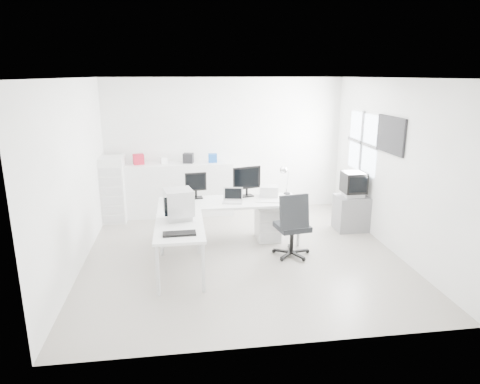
{
  "coord_description": "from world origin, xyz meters",
  "views": [
    {
      "loc": [
        -0.94,
        -6.45,
        2.85
      ],
      "look_at": [
        0.0,
        0.2,
        1.0
      ],
      "focal_mm": 32.0,
      "sensor_mm": 36.0,
      "label": 1
    }
  ],
  "objects": [
    {
      "name": "window",
      "position": [
        2.48,
        1.2,
        1.6
      ],
      "size": [
        0.02,
        1.2,
        1.1
      ],
      "primitive_type": null,
      "color": "white",
      "rests_on": "right_wall"
    },
    {
      "name": "drawer_pedestal",
      "position": [
        0.56,
        0.6,
        0.3
      ],
      "size": [
        0.4,
        0.5,
        0.6
      ],
      "primitive_type": "cube",
      "color": "silver",
      "rests_on": "floor"
    },
    {
      "name": "crt_monitor",
      "position": [
        -0.99,
        -0.3,
        1.0
      ],
      "size": [
        0.51,
        0.51,
        0.5
      ],
      "primitive_type": null,
      "rotation": [
        0.0,
        0.0,
        0.2
      ],
      "color": "#B7B7BA",
      "rests_on": "side_desk"
    },
    {
      "name": "lcd_monitor_large",
      "position": [
        0.21,
        0.8,
        1.02
      ],
      "size": [
        0.56,
        0.35,
        0.54
      ],
      "primitive_type": null,
      "rotation": [
        0.0,
        0.0,
        0.29
      ],
      "color": "black",
      "rests_on": "main_desk"
    },
    {
      "name": "crt_tv",
      "position": [
        2.22,
        0.85,
        0.88
      ],
      "size": [
        0.5,
        0.48,
        0.45
      ],
      "primitive_type": null,
      "color": "black",
      "rests_on": "tv_cabinet"
    },
    {
      "name": "white_keyboard",
      "position": [
        0.51,
        0.4,
        0.76
      ],
      "size": [
        0.42,
        0.21,
        0.02
      ],
      "primitive_type": "cube",
      "rotation": [
        0.0,
        0.0,
        -0.22
      ],
      "color": "silver",
      "rests_on": "main_desk"
    },
    {
      "name": "floor",
      "position": [
        0.0,
        0.0,
        0.0
      ],
      "size": [
        5.0,
        5.0,
        0.01
      ],
      "primitive_type": "cube",
      "color": "beige",
      "rests_on": "ground"
    },
    {
      "name": "lcd_monitor_small",
      "position": [
        -0.69,
        0.8,
        0.98
      ],
      "size": [
        0.4,
        0.26,
        0.47
      ],
      "primitive_type": null,
      "rotation": [
        0.0,
        0.0,
        0.13
      ],
      "color": "black",
      "rests_on": "main_desk"
    },
    {
      "name": "clutter_box_c",
      "position": [
        -0.78,
        2.24,
        1.2
      ],
      "size": [
        0.23,
        0.22,
        0.2
      ],
      "primitive_type": "cube",
      "rotation": [
        0.0,
        0.0,
        -0.22
      ],
      "color": "black",
      "rests_on": "sideboard"
    },
    {
      "name": "clutter_bottle",
      "position": [
        -2.08,
        2.28,
        1.21
      ],
      "size": [
        0.07,
        0.07,
        0.22
      ],
      "primitive_type": "cylinder",
      "color": "silver",
      "rests_on": "sideboard"
    },
    {
      "name": "clutter_box_b",
      "position": [
        -1.28,
        2.24,
        1.16
      ],
      "size": [
        0.16,
        0.15,
        0.13
      ],
      "primitive_type": "cube",
      "rotation": [
        0.0,
        0.0,
        0.32
      ],
      "color": "silver",
      "rests_on": "sideboard"
    },
    {
      "name": "white_mouse",
      "position": [
        0.81,
        0.45,
        0.78
      ],
      "size": [
        0.06,
        0.06,
        0.06
      ],
      "primitive_type": "sphere",
      "color": "silver",
      "rests_on": "main_desk"
    },
    {
      "name": "clutter_box_a",
      "position": [
        -1.78,
        2.24,
        1.2
      ],
      "size": [
        0.24,
        0.23,
        0.21
      ],
      "primitive_type": "cube",
      "rotation": [
        0.0,
        0.0,
        0.24
      ],
      "color": "#B4192F",
      "rests_on": "sideboard"
    },
    {
      "name": "tv_cabinet",
      "position": [
        2.22,
        0.85,
        0.33
      ],
      "size": [
        0.6,
        0.49,
        0.66
      ],
      "primitive_type": "cube",
      "color": "slate",
      "rests_on": "floor"
    },
    {
      "name": "wall_picture",
      "position": [
        2.47,
        0.1,
        1.9
      ],
      "size": [
        0.04,
        0.9,
        0.6
      ],
      "primitive_type": null,
      "color": "black",
      "rests_on": "right_wall"
    },
    {
      "name": "left_wall",
      "position": [
        -2.5,
        0.0,
        1.4
      ],
      "size": [
        0.02,
        5.0,
        2.8
      ],
      "primitive_type": "cube",
      "color": "white",
      "rests_on": "floor"
    },
    {
      "name": "laser_printer",
      "position": [
        0.61,
        0.77,
        0.84
      ],
      "size": [
        0.38,
        0.34,
        0.19
      ],
      "primitive_type": "cube",
      "rotation": [
        0.0,
        0.0,
        -0.22
      ],
      "color": "silver",
      "rests_on": "main_desk"
    },
    {
      "name": "filing_cabinet",
      "position": [
        -2.28,
        2.0,
        0.65
      ],
      "size": [
        0.46,
        0.54,
        1.3
      ],
      "primitive_type": "cube",
      "color": "silver",
      "rests_on": "floor"
    },
    {
      "name": "main_desk",
      "position": [
        -0.14,
        0.55,
        0.38
      ],
      "size": [
        2.4,
        0.8,
        0.75
      ],
      "primitive_type": null,
      "color": "silver",
      "rests_on": "floor"
    },
    {
      "name": "desk_lamp",
      "position": [
        0.96,
        0.85,
        1.01
      ],
      "size": [
        0.18,
        0.18,
        0.51
      ],
      "primitive_type": null,
      "rotation": [
        0.0,
        0.0,
        0.03
      ],
      "color": "silver",
      "rests_on": "main_desk"
    },
    {
      "name": "right_wall",
      "position": [
        2.5,
        0.0,
        1.4
      ],
      "size": [
        0.02,
        5.0,
        2.8
      ],
      "primitive_type": "cube",
      "color": "white",
      "rests_on": "floor"
    },
    {
      "name": "back_wall",
      "position": [
        0.0,
        2.5,
        1.4
      ],
      "size": [
        5.0,
        0.02,
        2.8
      ],
      "primitive_type": "cube",
      "color": "white",
      "rests_on": "floor"
    },
    {
      "name": "clutter_box_d",
      "position": [
        -0.28,
        2.24,
        1.18
      ],
      "size": [
        0.18,
        0.16,
        0.18
      ],
      "primitive_type": "cube",
      "rotation": [
        0.0,
        0.0,
        -0.05
      ],
      "color": "#164B9E",
      "rests_on": "sideboard"
    },
    {
      "name": "black_keyboard",
      "position": [
        -0.99,
        -0.95,
        0.76
      ],
      "size": [
        0.45,
        0.19,
        0.03
      ],
      "primitive_type": "cube",
      "rotation": [
        0.0,
        0.0,
        0.03
      ],
      "color": "black",
      "rests_on": "side_desk"
    },
    {
      "name": "inkjet_printer",
      "position": [
        -0.99,
        0.65,
        0.82
      ],
      "size": [
        0.44,
        0.37,
        0.14
      ],
      "primitive_type": "cube",
      "rotation": [
        0.0,
        0.0,
        0.15
      ],
      "color": "black",
      "rests_on": "main_desk"
    },
    {
      "name": "side_desk",
      "position": [
        -0.99,
        -0.55,
        0.38
      ],
      "size": [
        0.7,
        1.4,
        0.75
      ],
      "primitive_type": null,
      "color": "silver",
      "rests_on": "floor"
    },
    {
      "name": "ceiling",
      "position": [
        0.0,
        0.0,
        2.8
      ],
      "size": [
        5.0,
        5.0,
        0.01
      ],
      "primitive_type": "cube",
      "color": "white",
      "rests_on": "back_wall"
    },
    {
      "name": "laptop",
      "position": [
        -0.09,
        0.45,
        0.85
      ],
      "size": [
        0.35,
        0.36,
        0.2
      ],
      "primitive_type": null,
      "rotation": [
        0.0,
        0.0,
        -0.21
      ],
      "color": "#B7B7BA",
      "rests_on": "main_desk"
    },
    {
      "name": "office_chair",
      "position": [
        0.79,
        -0.17,
        0.55
      ],
      "size": [
        0.72,
        0.72,
        1.09
      ],
      "primitive_type": null,
      "rotation": [
        0.0,
        0.0,
        0.16
      ],
      "color": "#292C2E",
      "rests_on": "floor"
    },
    {
      "name": "sideboard",
      "position": [
        -0.98,
        2.24,
        0.55
      ],
      "size": [
        2.19,
        0.55,
        1.1
      ],
      "primitive_type": "cube",
      "color": "silver",
      "rests_on": "floor"
    }
  ]
}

